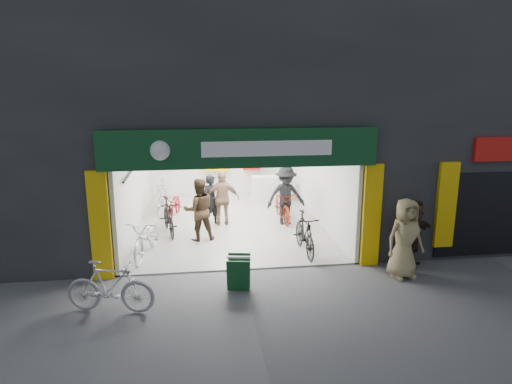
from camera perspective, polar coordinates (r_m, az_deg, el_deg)
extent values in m
plane|color=#56565B|center=(11.40, -1.86, -9.77)|extent=(60.00, 60.00, 0.00)
cube|color=#232326|center=(15.60, -0.14, 18.11)|extent=(16.00, 10.00, 4.50)
cube|color=#232326|center=(16.29, -23.47, 2.66)|extent=(5.00, 10.00, 3.50)
cube|color=#232326|center=(17.17, 16.69, 3.72)|extent=(6.00, 10.00, 3.50)
cube|color=#9E9E99|center=(15.14, -3.40, -3.74)|extent=(6.00, 8.00, 0.04)
cube|color=silver|center=(18.77, -4.41, 4.59)|extent=(6.00, 0.20, 3.20)
cube|color=silver|center=(14.83, -14.93, 1.77)|extent=(0.10, 8.00, 3.20)
cube|color=silver|center=(15.24, 7.66, 2.41)|extent=(0.10, 8.00, 3.20)
cube|color=white|center=(14.51, -3.58, 8.54)|extent=(6.00, 8.00, 0.10)
cube|color=black|center=(10.63, -2.06, 7.27)|extent=(6.00, 0.30, 0.30)
cube|color=#0C351F|center=(10.45, -1.93, 5.50)|extent=(6.40, 0.25, 0.90)
cube|color=white|center=(10.39, 1.46, 5.46)|extent=(3.00, 0.02, 0.35)
cube|color=#DEB00B|center=(11.07, -18.91, -4.07)|extent=(0.45, 0.12, 2.60)
cube|color=#DEB00B|center=(11.66, 14.24, -2.87)|extent=(0.45, 0.12, 2.60)
cube|color=#DEB00B|center=(12.45, 22.66, -1.51)|extent=(0.50, 0.12, 2.20)
cube|color=red|center=(13.08, 29.32, 4.74)|extent=(2.00, 0.12, 0.60)
cube|color=black|center=(13.25, 27.33, -2.47)|extent=(3.00, 0.06, 2.20)
cylinder|color=black|center=(14.14, -14.82, 3.28)|extent=(0.06, 5.00, 0.06)
cube|color=silver|center=(17.61, 1.81, 0.38)|extent=(1.40, 0.60, 1.00)
cube|color=white|center=(11.74, -2.58, 7.02)|extent=(1.30, 0.35, 0.04)
cube|color=white|center=(13.52, -3.27, 7.88)|extent=(1.30, 0.35, 0.04)
cube|color=white|center=(15.31, -3.79, 8.53)|extent=(1.30, 0.35, 0.04)
cube|color=white|center=(17.10, -4.21, 9.05)|extent=(1.30, 0.35, 0.04)
imported|color=silver|center=(12.41, -13.53, -5.52)|extent=(1.07, 2.14, 1.07)
imported|color=black|center=(14.05, -10.89, -3.08)|extent=(0.87, 1.89, 1.10)
imported|color=maroon|center=(15.76, -10.18, -1.64)|extent=(0.87, 1.75, 0.88)
imported|color=#A6A7AB|center=(16.46, -11.75, -0.55)|extent=(0.77, 1.99, 1.16)
imported|color=black|center=(12.30, 6.09, -5.22)|extent=(0.56, 1.90, 1.14)
imported|color=maroon|center=(15.19, 3.38, -1.74)|extent=(0.73, 1.97, 1.03)
imported|color=#ACABB0|center=(16.32, 2.94, -0.59)|extent=(0.80, 1.82, 1.06)
imported|color=#B3B3B8|center=(9.73, -17.77, -11.20)|extent=(1.88, 0.92, 1.09)
imported|color=black|center=(14.66, -5.56, -1.06)|extent=(0.71, 0.59, 1.66)
imported|color=#39281A|center=(13.25, -7.15, -2.25)|extent=(1.00, 0.83, 1.85)
imported|color=black|center=(14.62, 3.76, -0.54)|extent=(1.30, 0.82, 1.92)
imported|color=#85664D|center=(14.55, -4.18, -0.86)|extent=(1.06, 0.46, 1.80)
imported|color=#9A8759|center=(11.25, 18.11, -5.54)|extent=(1.03, 0.76, 1.92)
imported|color=#351F18|center=(11.97, 18.96, -4.89)|extent=(1.53, 1.51, 1.75)
cube|color=#0F3E1C|center=(10.08, -2.25, -10.47)|extent=(0.53, 0.27, 0.76)
cube|color=#0F3E1C|center=(10.38, -2.11, -9.73)|extent=(0.53, 0.27, 0.76)
cube|color=white|center=(10.09, -2.20, -8.15)|extent=(0.53, 0.13, 0.05)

